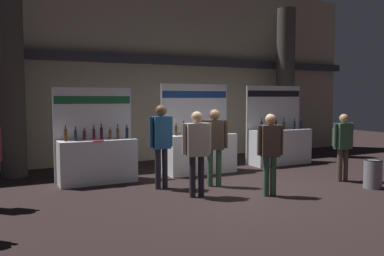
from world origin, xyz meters
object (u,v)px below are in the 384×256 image
Objects in this scene: visitor_1 at (343,142)px; visitor_5 at (215,141)px; exhibitor_booth_1 at (200,150)px; visitor_8 at (197,145)px; exhibitor_booth_2 at (279,144)px; trash_bin at (373,174)px; visitor_0 at (161,139)px; visitor_2 at (270,148)px; exhibitor_booth_0 at (97,157)px.

visitor_1 is 3.10m from visitor_5.
exhibitor_booth_1 reaches higher than visitor_8.
exhibitor_booth_2 is (2.74, 0.16, 0.00)m from exhibitor_booth_1.
visitor_5 is at bearing 150.37° from trash_bin.
visitor_8 is (0.36, -0.97, -0.06)m from visitor_0.
visitor_8 is at bearing -4.29° from visitor_2.
visitor_2 is at bearing 12.99° from visitor_1.
visitor_8 is (-0.78, -0.65, 0.02)m from visitor_5.
visitor_8 is (-3.96, -2.35, 0.42)m from exhibitor_booth_2.
visitor_5 is at bearing -46.21° from visitor_2.
visitor_1 is at bearing 4.04° from visitor_8.
exhibitor_booth_2 is 4.56m from visitor_0.
exhibitor_booth_0 reaches higher than visitor_8.
visitor_2 is at bearing 169.27° from trash_bin.
exhibitor_booth_2 reaches higher than visitor_8.
visitor_1 is (5.21, -2.42, 0.34)m from exhibitor_booth_0.
exhibitor_booth_2 reaches higher than visitor_2.
visitor_0 is at bearing 153.90° from trash_bin.
exhibitor_booth_0 reaches higher than visitor_1.
exhibitor_booth_1 is 1.41× the size of visitor_2.
exhibitor_booth_1 is at bearing 68.18° from visitor_8.
exhibitor_booth_2 reaches higher than visitor_5.
exhibitor_booth_1 is 2.80m from visitor_2.
exhibitor_booth_1 reaches higher than exhibitor_booth_0.
visitor_2 is 0.97× the size of visitor_8.
trash_bin is at bearing -0.17° from visitor_5.
exhibitor_booth_2 is 1.40× the size of visitor_2.
exhibitor_booth_1 is 1.01× the size of exhibitor_booth_2.
visitor_1 is at bearing 90.67° from trash_bin.
exhibitor_booth_2 is 3.41m from trash_bin.
exhibitor_booth_0 reaches higher than trash_bin.
visitor_5 is (-0.56, 1.24, 0.05)m from visitor_2.
exhibitor_booth_1 reaches higher than visitor_2.
exhibitor_booth_0 reaches higher than visitor_5.
exhibitor_booth_0 is 6.16m from trash_bin.
visitor_2 is at bearing -44.94° from exhibitor_booth_0.
visitor_8 reaches higher than visitor_1.
visitor_1 is at bearing -94.61° from exhibitor_booth_2.
visitor_0 is at bearing -166.28° from visitor_5.
visitor_0 is 1.07× the size of visitor_8.
visitor_8 is at bearing -71.60° from visitor_0.
visitor_2 reaches higher than visitor_1.
exhibitor_booth_1 is 1.28× the size of visitor_0.
exhibitor_booth_0 is at bearing -25.51° from visitor_2.
exhibitor_booth_1 is 2.05m from visitor_0.
visitor_0 is 1.04m from visitor_8.
exhibitor_booth_2 is 1.46× the size of visitor_1.
trash_bin is 2.55m from visitor_2.
visitor_0 is 2.31m from visitor_2.
visitor_5 is (-2.99, 1.70, 0.70)m from trash_bin.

